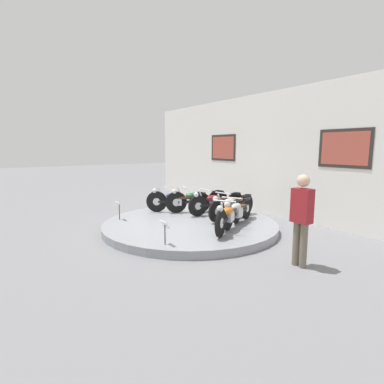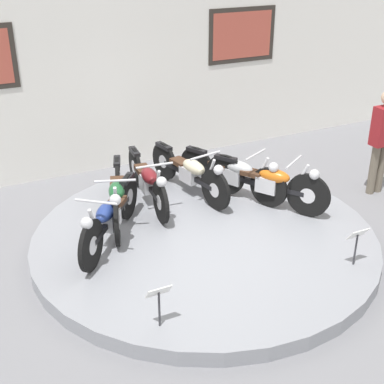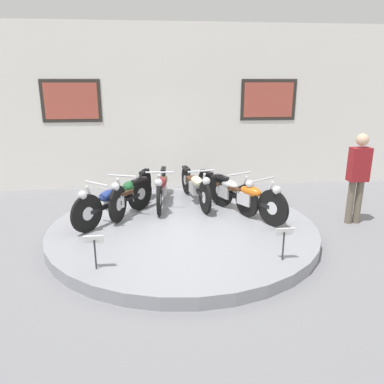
% 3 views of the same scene
% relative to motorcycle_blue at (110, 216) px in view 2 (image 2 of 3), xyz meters
% --- Properties ---
extents(ground_plane, '(60.00, 60.00, 0.00)m').
position_rel_motorcycle_blue_xyz_m(ground_plane, '(1.22, -0.32, -0.59)').
color(ground_plane, slate).
extents(display_platform, '(4.69, 4.69, 0.19)m').
position_rel_motorcycle_blue_xyz_m(display_platform, '(1.22, -0.32, -0.49)').
color(display_platform, gray).
rests_on(display_platform, ground_plane).
extents(back_wall, '(14.00, 0.22, 3.96)m').
position_rel_motorcycle_blue_xyz_m(back_wall, '(1.22, 2.94, 1.39)').
color(back_wall, white).
rests_on(back_wall, ground_plane).
extents(motorcycle_blue, '(1.31, 1.59, 0.80)m').
position_rel_motorcycle_blue_xyz_m(motorcycle_blue, '(0.00, 0.00, 0.00)').
color(motorcycle_blue, black).
rests_on(motorcycle_blue, display_platform).
extents(motorcycle_green, '(0.76, 1.91, 0.81)m').
position_rel_motorcycle_blue_xyz_m(motorcycle_green, '(0.29, 0.53, 0.00)').
color(motorcycle_green, black).
rests_on(motorcycle_green, display_platform).
extents(motorcycle_maroon, '(0.54, 1.96, 0.78)m').
position_rel_motorcycle_blue_xyz_m(motorcycle_maroon, '(0.87, 0.85, -0.02)').
color(motorcycle_maroon, black).
rests_on(motorcycle_maroon, display_platform).
extents(motorcycle_cream, '(0.55, 1.95, 0.79)m').
position_rel_motorcycle_blue_xyz_m(motorcycle_cream, '(1.58, 0.85, -0.01)').
color(motorcycle_cream, black).
rests_on(motorcycle_cream, display_platform).
extents(motorcycle_silver, '(0.91, 1.79, 0.78)m').
position_rel_motorcycle_blue_xyz_m(motorcycle_silver, '(2.17, 0.53, -0.02)').
color(motorcycle_silver, black).
rests_on(motorcycle_silver, display_platform).
extents(motorcycle_orange, '(1.11, 1.73, 0.80)m').
position_rel_motorcycle_blue_xyz_m(motorcycle_orange, '(2.44, -0.00, 0.00)').
color(motorcycle_orange, black).
rests_on(motorcycle_orange, display_platform).
extents(info_placard_front_left, '(0.26, 0.11, 0.51)m').
position_rel_motorcycle_blue_xyz_m(info_placard_front_left, '(-0.08, -1.83, -0.02)').
color(info_placard_front_left, '#333338').
rests_on(info_placard_front_left, display_platform).
extents(info_placard_front_centre, '(0.26, 0.11, 0.51)m').
position_rel_motorcycle_blue_xyz_m(info_placard_front_centre, '(2.53, -1.83, -0.02)').
color(info_placard_front_centre, '#333338').
rests_on(info_placard_front_centre, display_platform).
extents(visitor_standing, '(0.36, 0.23, 1.73)m').
position_rel_motorcycle_blue_xyz_m(visitor_standing, '(4.53, -0.08, 0.40)').
color(visitor_standing, '#6B6051').
rests_on(visitor_standing, ground_plane).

